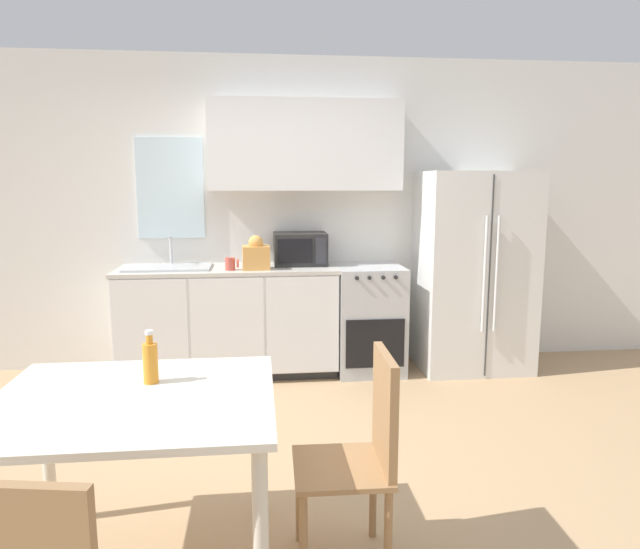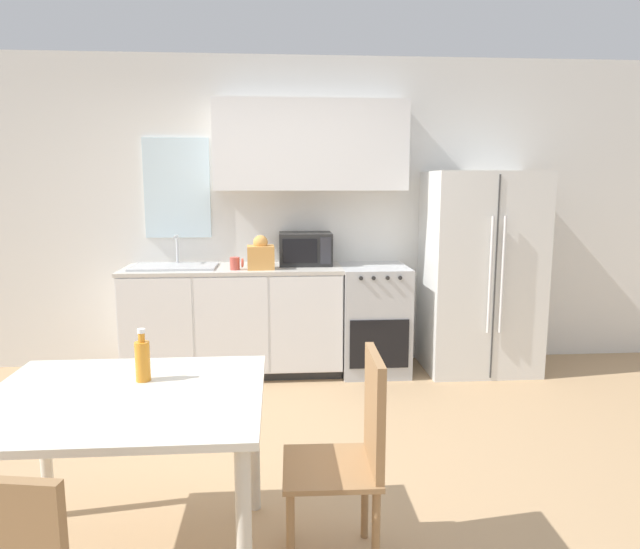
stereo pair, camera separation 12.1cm
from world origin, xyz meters
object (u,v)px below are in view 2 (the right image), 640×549
Objects in this scene: coffee_mug at (236,263)px; dining_table at (125,418)px; dining_chair_side at (354,445)px; microwave at (305,249)px; oven_range at (373,319)px; drink_bottle at (143,360)px; refrigerator at (480,272)px.

coffee_mug reaches higher than dining_table.
dining_chair_side is (0.65, -2.40, -0.44)m from coffee_mug.
coffee_mug is at bearing 16.53° from dining_chair_side.
microwave is at bearing 2.91° from dining_chair_side.
dining_table is at bearing 89.79° from dining_chair_side.
oven_range is 8.38× the size of coffee_mug.
microwave is (-0.58, 0.11, 0.60)m from oven_range.
microwave reaches higher than dining_chair_side.
dining_table is (-0.87, -2.62, -0.39)m from microwave.
dining_table is 0.95m from dining_chair_side.
drink_bottle is (0.05, 0.16, 0.20)m from dining_table.
drink_bottle reaches higher than oven_range.
drink_bottle reaches higher than dining_table.
drink_bottle is (-0.24, -2.22, -0.10)m from coffee_mug.
refrigerator reaches higher than microwave.
oven_range is 0.54× the size of refrigerator.
dining_chair_side is at bearing -1.57° from dining_table.
drink_bottle is at bearing 73.86° from dining_table.
coffee_mug is 0.12× the size of dining_chair_side.
dining_table is at bearing -119.99° from oven_range.
microwave is 0.64m from coffee_mug.
refrigerator is 1.85× the size of dining_chair_side.
microwave is 2.61m from drink_bottle.
refrigerator reaches higher than dining_table.
drink_bottle is at bearing -120.81° from oven_range.
microwave is 2.70m from dining_chair_side.
microwave is at bearing 23.00° from coffee_mug.
refrigerator is 3.83× the size of microwave.
dining_chair_side is at bearing -119.69° from refrigerator.
coffee_mug is at bearing -157.00° from microwave.
oven_range is 0.82× the size of dining_table.
refrigerator is 2.91m from dining_chair_side.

